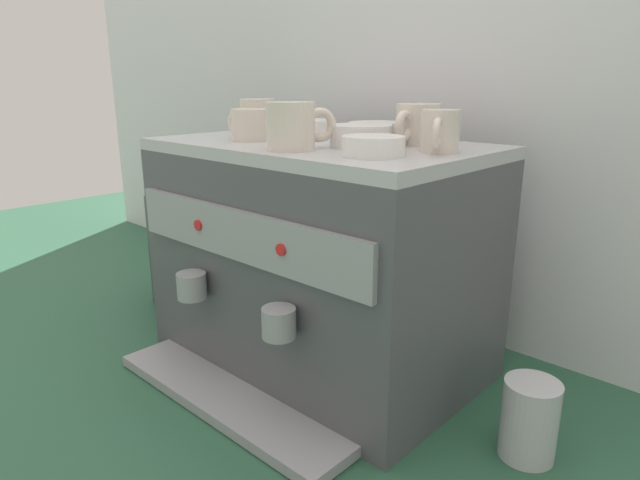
% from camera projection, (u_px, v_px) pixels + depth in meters
% --- Properties ---
extents(ground_plane, '(4.00, 4.00, 0.00)m').
position_uv_depth(ground_plane, '(320.00, 357.00, 1.18)').
color(ground_plane, '#28563D').
extents(tiled_backsplash_wall, '(2.80, 0.03, 1.11)m').
position_uv_depth(tiled_backsplash_wall, '(417.00, 87.00, 1.25)').
color(tiled_backsplash_wall, silver).
rests_on(tiled_backsplash_wall, ground_plane).
extents(espresso_machine, '(0.64, 0.50, 0.46)m').
position_uv_depth(espresso_machine, '(318.00, 257.00, 1.11)').
color(espresso_machine, '#4C4C51').
rests_on(espresso_machine, ground_plane).
extents(ceramic_cup_0, '(0.11, 0.08, 0.06)m').
position_uv_depth(ceramic_cup_0, '(249.00, 125.00, 1.07)').
color(ceramic_cup_0, beige).
rests_on(ceramic_cup_0, espresso_machine).
extents(ceramic_cup_1, '(0.08, 0.12, 0.08)m').
position_uv_depth(ceramic_cup_1, '(293.00, 126.00, 0.92)').
color(ceramic_cup_1, beige).
rests_on(ceramic_cup_1, espresso_machine).
extents(ceramic_cup_2, '(0.08, 0.12, 0.07)m').
position_uv_depth(ceramic_cup_2, '(417.00, 124.00, 1.00)').
color(ceramic_cup_2, beige).
rests_on(ceramic_cup_2, espresso_machine).
extents(ceramic_cup_3, '(0.07, 0.10, 0.07)m').
position_uv_depth(ceramic_cup_3, '(440.00, 131.00, 0.89)').
color(ceramic_cup_3, beige).
rests_on(ceramic_cup_3, espresso_machine).
extents(ceramic_cup_4, '(0.09, 0.11, 0.07)m').
position_uv_depth(ceramic_cup_4, '(260.00, 116.00, 1.21)').
color(ceramic_cup_4, beige).
rests_on(ceramic_cup_4, espresso_machine).
extents(ceramic_bowl_0, '(0.11, 0.11, 0.03)m').
position_uv_depth(ceramic_bowl_0, '(310.00, 129.00, 1.14)').
color(ceramic_bowl_0, white).
rests_on(ceramic_bowl_0, espresso_machine).
extents(ceramic_bowl_1, '(0.11, 0.11, 0.04)m').
position_uv_depth(ceramic_bowl_1, '(361.00, 136.00, 0.97)').
color(ceramic_bowl_1, white).
rests_on(ceramic_bowl_1, espresso_machine).
extents(ceramic_bowl_2, '(0.10, 0.10, 0.03)m').
position_uv_depth(ceramic_bowl_2, '(373.00, 146.00, 0.85)').
color(ceramic_bowl_2, white).
rests_on(ceramic_bowl_2, espresso_machine).
extents(ceramic_bowl_3, '(0.11, 0.11, 0.03)m').
position_uv_depth(ceramic_bowl_3, '(377.00, 131.00, 1.09)').
color(ceramic_bowl_3, white).
rests_on(ceramic_bowl_3, espresso_machine).
extents(coffee_grinder, '(0.14, 0.14, 0.39)m').
position_uv_depth(coffee_grinder, '(176.00, 231.00, 1.43)').
color(coffee_grinder, '#333338').
rests_on(coffee_grinder, ground_plane).
extents(milk_pitcher, '(0.09, 0.09, 0.13)m').
position_uv_depth(milk_pitcher, '(529.00, 420.00, 0.85)').
color(milk_pitcher, '#B7B7BC').
rests_on(milk_pitcher, ground_plane).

